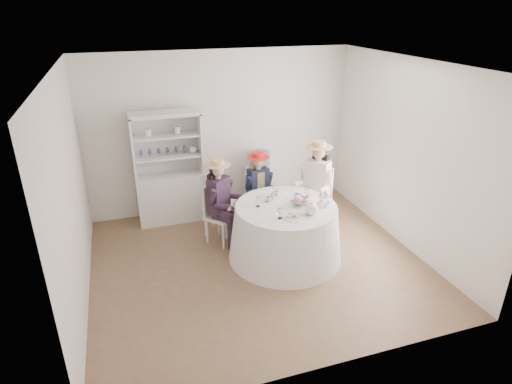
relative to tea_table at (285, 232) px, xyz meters
name	(u,v)px	position (x,y,z in m)	size (l,w,h in m)	color
ground	(258,263)	(-0.42, -0.04, -0.40)	(4.50, 4.50, 0.00)	brown
ceiling	(259,65)	(-0.42, -0.04, 2.30)	(4.50, 4.50, 0.00)	white
wall_back	(221,132)	(-0.42, 1.96, 0.95)	(4.50, 4.50, 0.00)	white
wall_front	(330,253)	(-0.42, -2.04, 0.95)	(4.50, 4.50, 0.00)	white
wall_left	(70,196)	(-2.67, -0.04, 0.95)	(4.50, 4.50, 0.00)	white
wall_right	(407,156)	(1.83, -0.04, 0.95)	(4.50, 4.50, 0.00)	white
tea_table	(285,232)	(0.00, 0.00, 0.00)	(1.61, 1.61, 0.81)	white
hutch	(170,183)	(-1.37, 1.67, 0.25)	(1.17, 0.63, 1.84)	silver
side_table	(261,187)	(0.21, 1.71, -0.04)	(0.46, 0.46, 0.72)	silver
hatbox	(261,160)	(0.21, 1.71, 0.47)	(0.31, 0.31, 0.31)	black
guest_left	(220,197)	(-0.77, 0.69, 0.35)	(0.55, 0.57, 1.33)	silver
guest_mid	(259,185)	(-0.05, 1.03, 0.30)	(0.46, 0.49, 1.25)	silver
guest_right	(316,181)	(0.77, 0.68, 0.42)	(0.62, 0.60, 1.45)	silver
spare_chair	(217,202)	(-0.76, 0.93, 0.16)	(0.59, 0.59, 1.04)	silver
teacup_a	(268,200)	(-0.19, 0.20, 0.44)	(0.08, 0.08, 0.07)	white
teacup_b	(273,196)	(-0.09, 0.29, 0.44)	(0.07, 0.07, 0.07)	white
teacup_c	(296,196)	(0.23, 0.18, 0.44)	(0.09, 0.09, 0.07)	white
flower_bowl	(300,202)	(0.20, 0.00, 0.43)	(0.21, 0.21, 0.05)	white
flower_arrangement	(301,199)	(0.20, -0.05, 0.50)	(0.20, 0.20, 0.07)	pink
table_teapot	(311,209)	(0.22, -0.33, 0.48)	(0.24, 0.17, 0.18)	white
sandwich_plate	(293,216)	(-0.04, -0.34, 0.42)	(0.29, 0.29, 0.06)	white
cupcake_stand	(324,201)	(0.49, -0.14, 0.48)	(0.21, 0.21, 0.20)	white
stemware_set	(286,201)	(0.00, 0.00, 0.48)	(0.81, 0.78, 0.15)	white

